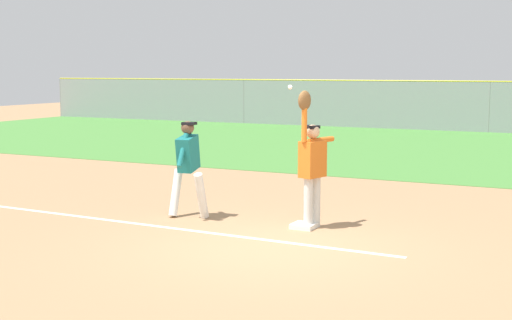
{
  "coord_description": "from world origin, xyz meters",
  "views": [
    {
      "loc": [
        4.3,
        -9.36,
        2.62
      ],
      "look_at": [
        -1.1,
        1.64,
        1.05
      ],
      "focal_mm": 49.89,
      "sensor_mm": 36.0,
      "label": 1
    }
  ],
  "objects_px": {
    "fielder": "(312,161)",
    "parked_car_white": "(474,111)",
    "baseball": "(290,87)",
    "runner": "(188,162)",
    "first_base": "(304,226)",
    "parked_car_red": "(361,109)"
  },
  "relations": [
    {
      "from": "baseball",
      "to": "parked_car_white",
      "type": "xyz_separation_m",
      "value": [
        -0.88,
        23.59,
        -1.66
      ]
    },
    {
      "from": "baseball",
      "to": "parked_car_red",
      "type": "xyz_separation_m",
      "value": [
        -6.14,
        22.98,
        -1.66
      ]
    },
    {
      "from": "first_base",
      "to": "parked_car_white",
      "type": "height_order",
      "value": "parked_car_white"
    },
    {
      "from": "runner",
      "to": "parked_car_white",
      "type": "distance_m",
      "value": 23.6
    },
    {
      "from": "parked_car_white",
      "to": "fielder",
      "type": "bearing_deg",
      "value": -85.96
    },
    {
      "from": "fielder",
      "to": "first_base",
      "type": "bearing_deg",
      "value": 61.5
    },
    {
      "from": "runner",
      "to": "parked_car_white",
      "type": "relative_size",
      "value": 0.39
    },
    {
      "from": "fielder",
      "to": "parked_car_red",
      "type": "bearing_deg",
      "value": -57.07
    },
    {
      "from": "runner",
      "to": "parked_car_red",
      "type": "distance_m",
      "value": 23.34
    },
    {
      "from": "first_base",
      "to": "baseball",
      "type": "height_order",
      "value": "baseball"
    },
    {
      "from": "first_base",
      "to": "parked_car_red",
      "type": "bearing_deg",
      "value": 105.52
    },
    {
      "from": "runner",
      "to": "first_base",
      "type": "bearing_deg",
      "value": -4.92
    },
    {
      "from": "fielder",
      "to": "baseball",
      "type": "distance_m",
      "value": 1.27
    },
    {
      "from": "parked_car_red",
      "to": "parked_car_white",
      "type": "bearing_deg",
      "value": 4.61
    },
    {
      "from": "parked_car_red",
      "to": "runner",
      "type": "bearing_deg",
      "value": -81.66
    },
    {
      "from": "first_base",
      "to": "parked_car_white",
      "type": "relative_size",
      "value": 0.09
    },
    {
      "from": "baseball",
      "to": "parked_car_red",
      "type": "height_order",
      "value": "baseball"
    },
    {
      "from": "fielder",
      "to": "parked_car_white",
      "type": "xyz_separation_m",
      "value": [
        -1.17,
        23.35,
        -0.45
      ]
    },
    {
      "from": "first_base",
      "to": "runner",
      "type": "height_order",
      "value": "runner"
    },
    {
      "from": "runner",
      "to": "baseball",
      "type": "height_order",
      "value": "baseball"
    },
    {
      "from": "baseball",
      "to": "parked_car_white",
      "type": "relative_size",
      "value": 0.02
    },
    {
      "from": "fielder",
      "to": "parked_car_red",
      "type": "xyz_separation_m",
      "value": [
        -6.43,
        22.74,
        -0.45
      ]
    }
  ]
}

